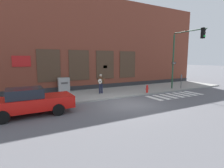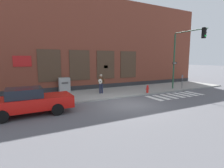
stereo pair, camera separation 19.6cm
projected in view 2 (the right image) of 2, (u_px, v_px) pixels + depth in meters
The scene contains 10 objects.
ground_plane at pixel (128, 104), 12.14m from camera, with size 160.00×160.00×0.00m, color #56565B.
sidewalk at pixel (103, 93), 15.82m from camera, with size 28.00×4.57×0.13m.
building_backdrop at pixel (86, 45), 18.93m from camera, with size 28.00×4.06×9.30m.
crosswalk at pixel (175, 95), 15.09m from camera, with size 5.20×1.90×0.01m.
red_car at pixel (29, 101), 9.81m from camera, with size 4.63×2.04×1.53m.
busker at pixel (101, 83), 15.27m from camera, with size 0.72×0.67×1.69m.
traffic_light at pixel (185, 50), 16.43m from camera, with size 0.60×3.46×5.63m.
parking_meter at pixel (182, 79), 17.84m from camera, with size 0.13×0.11×1.44m.
utility_box at pixel (64, 85), 15.94m from camera, with size 0.99×0.54×1.33m.
fire_hydrant at pixel (147, 89), 15.68m from camera, with size 0.38×0.20×0.70m.
Camera 2 is at (-6.43, -9.97, 3.11)m, focal length 28.00 mm.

